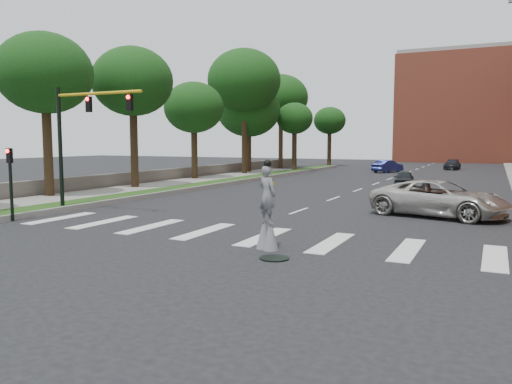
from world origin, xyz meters
name	(u,v)px	position (x,y,z in m)	size (l,w,h in m)	color
ground_plane	(221,239)	(0.00, 0.00, 0.00)	(160.00, 160.00, 0.00)	black
grass_median	(220,183)	(-11.50, 20.00, 0.12)	(2.00, 60.00, 0.25)	#1C3E11
median_curb	(231,183)	(-10.45, 20.00, 0.14)	(0.20, 60.00, 0.28)	gray
sidewalk_left	(106,193)	(-14.50, 10.00, 0.09)	(4.00, 60.00, 0.18)	gray
stone_wall	(178,174)	(-17.00, 22.00, 0.55)	(0.50, 56.00, 1.10)	#5C564F
manhole	(274,258)	(3.00, -2.00, 0.02)	(0.90, 0.90, 0.04)	black
building_backdrop	(479,109)	(6.00, 78.00, 9.00)	(26.00, 14.00, 18.00)	#C5573D
traffic_signal	(78,128)	(-9.78, 3.00, 4.15)	(5.30, 0.23, 6.20)	black
secondary_signal	(11,177)	(-10.30, -0.50, 1.95)	(0.25, 0.21, 3.23)	black
stilt_performer	(267,213)	(2.26, -0.87, 1.21)	(0.82, 0.70, 2.94)	black
suv_crossing	(439,198)	(6.58, 9.09, 0.86)	(2.86, 6.19, 1.72)	beige
car_near	(404,179)	(2.51, 24.44, 0.61)	(1.45, 3.60, 1.23)	black
car_mid	(388,166)	(-2.08, 41.62, 0.69)	(1.46, 4.19, 1.38)	navy
car_far	(452,165)	(4.08, 50.74, 0.62)	(1.74, 4.27, 1.24)	black
tree_1	(45,74)	(-15.90, 6.58, 7.56)	(5.73, 5.73, 10.05)	black
tree_2	(133,82)	(-14.97, 13.56, 7.76)	(5.84, 5.84, 10.30)	black
tree_3	(194,108)	(-15.67, 22.73, 6.47)	(5.36, 5.36, 8.80)	black
tree_4	(244,81)	(-14.91, 31.18, 9.75)	(7.59, 7.59, 13.02)	black
tree_5	(281,98)	(-16.06, 43.73, 8.95)	(6.95, 6.95, 11.94)	black
tree_6	(295,119)	(-11.89, 37.83, 6.01)	(4.16, 4.16, 7.87)	black
tree_7	(330,121)	(-12.30, 52.40, 6.30)	(4.47, 4.47, 8.28)	black
tree_8	(249,110)	(-15.74, 33.87, 6.93)	(6.99, 6.99, 9.93)	black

